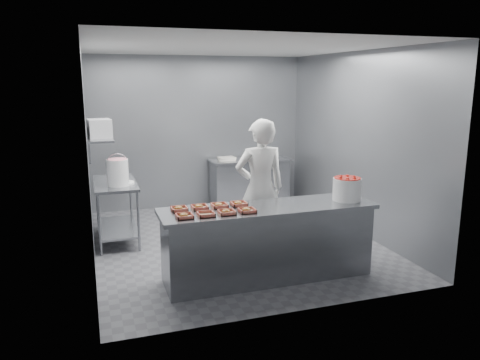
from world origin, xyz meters
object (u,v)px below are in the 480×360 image
(prep_table, at_px, (116,202))
(tray_5, at_px, (199,207))
(tray_4, at_px, (179,209))
(strawberry_tub, at_px, (347,188))
(service_counter, at_px, (268,242))
(tray_2, at_px, (227,212))
(worker, at_px, (260,188))
(glaze_bucket, at_px, (118,172))
(back_counter, at_px, (249,182))
(tray_0, at_px, (184,216))
(tray_1, at_px, (206,214))
(tray_3, at_px, (247,210))
(appliance, at_px, (99,128))
(tray_7, at_px, (239,204))
(tray_6, at_px, (219,205))

(prep_table, height_order, tray_5, tray_5)
(tray_4, relative_size, strawberry_tub, 0.54)
(service_counter, xyz_separation_m, tray_5, (-0.80, 0.15, 0.47))
(tray_2, xyz_separation_m, worker, (0.74, 0.92, 0.01))
(tray_5, height_order, glaze_bucket, glaze_bucket)
(back_counter, bearing_deg, strawberry_tub, -87.67)
(tray_5, bearing_deg, tray_0, -128.65)
(tray_1, distance_m, strawberry_tub, 1.84)
(tray_5, bearing_deg, back_counter, 61.21)
(service_counter, distance_m, glaze_bucket, 2.43)
(tray_3, distance_m, tray_4, 0.78)
(prep_table, height_order, tray_3, tray_3)
(back_counter, relative_size, appliance, 4.30)
(strawberry_tub, bearing_deg, tray_2, -175.70)
(tray_3, bearing_deg, strawberry_tub, 5.06)
(tray_0, relative_size, tray_7, 1.00)
(worker, xyz_separation_m, glaze_bucket, (-1.80, 0.93, 0.16))
(tray_0, bearing_deg, glaze_bucket, 107.25)
(prep_table, xyz_separation_m, tray_6, (1.09, -1.80, 0.33))
(prep_table, height_order, tray_0, tray_0)
(back_counter, relative_size, tray_4, 8.01)
(tray_0, bearing_deg, appliance, 110.65)
(prep_table, bearing_deg, tray_2, -62.64)
(tray_7, relative_size, strawberry_tub, 0.54)
(tray_3, bearing_deg, tray_4, 157.37)
(tray_6, height_order, tray_7, same)
(service_counter, height_order, strawberry_tub, strawberry_tub)
(service_counter, bearing_deg, tray_6, 165.08)
(tray_2, relative_size, strawberry_tub, 0.54)
(tray_3, bearing_deg, glaze_bucket, 125.03)
(prep_table, xyz_separation_m, glaze_bucket, (0.03, -0.26, 0.51))
(tray_0, relative_size, worker, 0.10)
(tray_3, bearing_deg, back_counter, 70.21)
(tray_1, relative_size, tray_7, 1.00)
(service_counter, distance_m, back_counter, 3.37)
(tray_4, xyz_separation_m, worker, (1.22, 0.62, 0.01))
(tray_3, distance_m, worker, 1.05)
(prep_table, bearing_deg, tray_7, -53.61)
(tray_4, bearing_deg, back_counter, 57.92)
(glaze_bucket, height_order, appliance, appliance)
(service_counter, relative_size, strawberry_tub, 7.46)
(tray_3, xyz_separation_m, worker, (0.50, 0.92, 0.01))
(tray_1, xyz_separation_m, strawberry_tub, (1.83, 0.12, 0.13))
(tray_2, xyz_separation_m, appliance, (-1.26, 2.06, 0.77))
(tray_4, bearing_deg, tray_1, -51.00)
(tray_5, relative_size, worker, 0.10)
(tray_4, relative_size, appliance, 0.54)
(worker, bearing_deg, glaze_bucket, -24.91)
(prep_table, height_order, back_counter, same)
(strawberry_tub, relative_size, glaze_bucket, 0.76)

